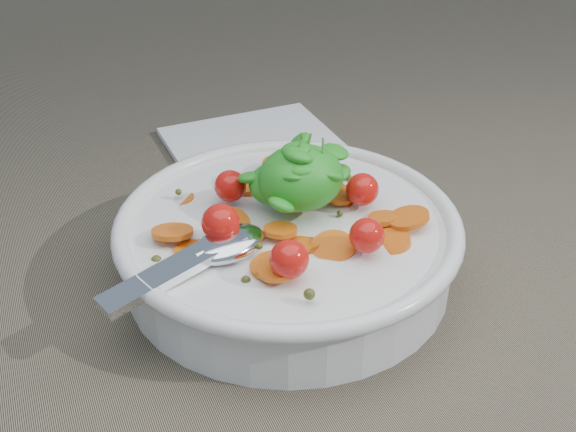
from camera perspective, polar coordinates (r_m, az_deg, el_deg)
name	(u,v)px	position (r m, az deg, el deg)	size (l,w,h in m)	color
ground	(247,276)	(0.53, -3.22, -4.75)	(6.00, 6.00, 0.00)	#776B55
bowl	(288,241)	(0.51, -0.01, -2.01)	(0.26, 0.24, 0.10)	white
napkin	(255,145)	(0.70, -2.63, 5.61)	(0.16, 0.14, 0.01)	white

